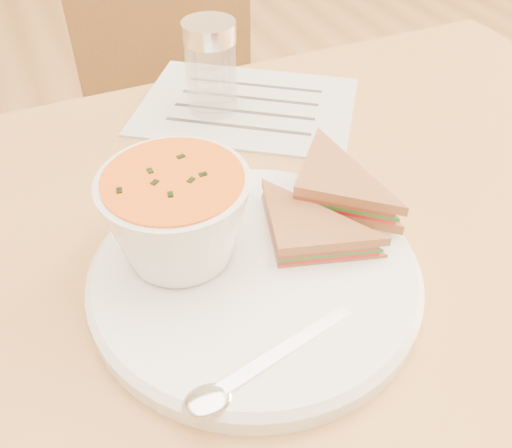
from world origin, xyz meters
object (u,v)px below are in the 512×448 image
plate (255,276)px  soup_bowl (178,221)px  dining_table (284,429)px  condiment_shaker (211,68)px  chair_far (168,161)px

plate → soup_bowl: soup_bowl is taller
dining_table → condiment_shaker: condiment_shaker is taller
plate → soup_bowl: (-0.05, 0.04, 0.05)m
soup_bowl → dining_table: bearing=-0.2°
chair_far → dining_table: bearing=107.0°
dining_table → plate: 0.39m
dining_table → plate: plate is taller
plate → dining_table: bearing=33.2°
soup_bowl → condiment_shaker: condiment_shaker is taller
chair_far → condiment_shaker: (-0.02, -0.37, 0.39)m
chair_far → plate: (-0.09, -0.67, 0.34)m
dining_table → soup_bowl: soup_bowl is taller
dining_table → condiment_shaker: bearing=88.3°
chair_far → soup_bowl: size_ratio=6.68×
plate → soup_bowl: size_ratio=2.31×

